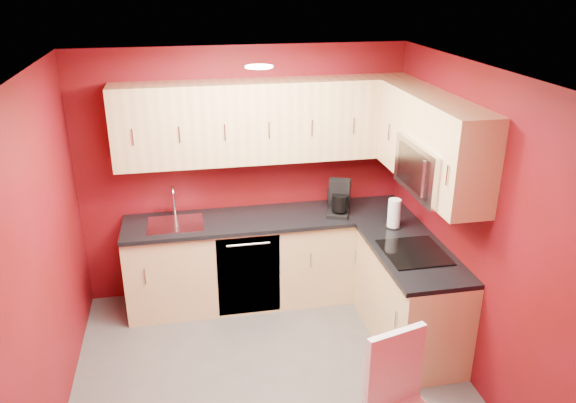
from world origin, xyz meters
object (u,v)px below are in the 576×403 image
object	(u,v)px
microwave	(435,168)
sink	(175,220)
coffee_maker	(339,199)
napkin_holder	(335,198)
paper_towel	(394,213)

from	to	relation	value
microwave	sink	world-z (taller)	microwave
microwave	coffee_maker	world-z (taller)	microwave
microwave	napkin_holder	xyz separation A→B (m)	(-0.49, 1.13, -0.67)
sink	paper_towel	world-z (taller)	sink
microwave	paper_towel	size ratio (longest dim) A/B	2.77
sink	napkin_holder	distance (m)	1.60
sink	coffee_maker	size ratio (longest dim) A/B	1.53
microwave	sink	size ratio (longest dim) A/B	1.46
coffee_maker	paper_towel	size ratio (longest dim) A/B	1.24
paper_towel	napkin_holder	bearing A→B (deg)	123.38
coffee_maker	napkin_holder	bearing A→B (deg)	104.56
paper_towel	sink	bearing A→B (deg)	166.63
coffee_maker	paper_towel	bearing A→B (deg)	-18.82
coffee_maker	paper_towel	distance (m)	0.57
sink	coffee_maker	distance (m)	1.58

